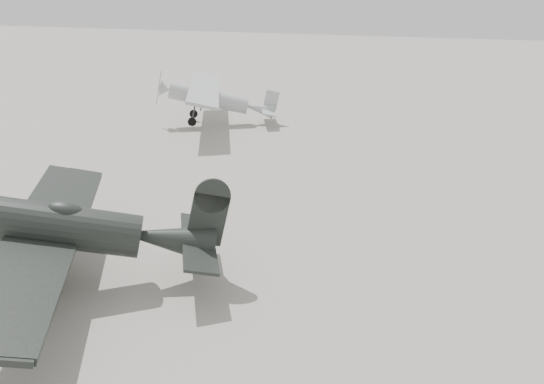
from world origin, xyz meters
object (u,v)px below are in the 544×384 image
Objects in this scene: lowwing_monoplane at (83,230)px; equipment_block at (29,279)px; highwing_monoplane at (214,95)px; sign_board at (22,260)px.

equipment_block is (-1.57, -0.80, -1.50)m from lowwing_monoplane.
sign_board is at bearing -107.17° from highwing_monoplane.
highwing_monoplane is (-3.82, 19.62, -0.01)m from lowwing_monoplane.
lowwing_monoplane is 19.98m from highwing_monoplane.
equipment_block is at bearing -179.45° from lowwing_monoplane.
highwing_monoplane reaches higher than equipment_block.
highwing_monoplane is at bearing 96.28° from equipment_block.
lowwing_monoplane is 6.15× the size of equipment_block.
lowwing_monoplane is at bearing -100.63° from highwing_monoplane.
highwing_monoplane is at bearing 72.68° from sign_board.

